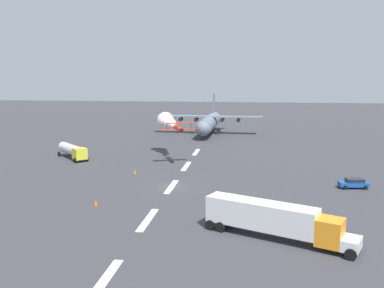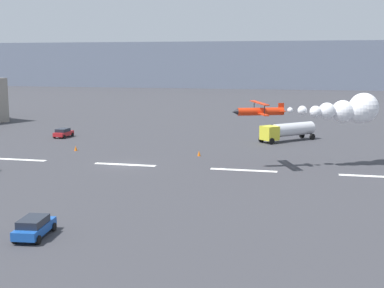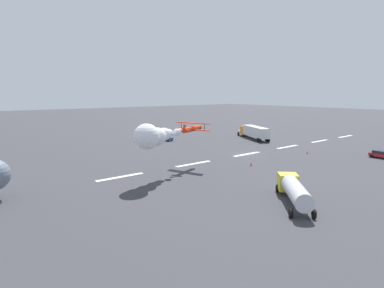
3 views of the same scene
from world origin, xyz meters
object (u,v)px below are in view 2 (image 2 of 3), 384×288
(traffic_cone_far, at_px, (199,153))
(fuel_tanker_truck, at_px, (287,130))
(stunt_biplane_red, at_px, (348,110))
(airport_staff_sedan, at_px, (63,133))
(traffic_cone_near, at_px, (76,148))
(followme_car_yellow, at_px, (34,227))

(traffic_cone_far, bearing_deg, fuel_tanker_truck, 55.67)
(stunt_biplane_red, distance_m, fuel_tanker_truck, 20.75)
(airport_staff_sedan, height_order, traffic_cone_near, airport_staff_sedan)
(stunt_biplane_red, bearing_deg, fuel_tanker_truck, 113.99)
(stunt_biplane_red, height_order, followme_car_yellow, stunt_biplane_red)
(stunt_biplane_red, relative_size, traffic_cone_near, 23.23)
(fuel_tanker_truck, xyz_separation_m, traffic_cone_far, (-11.08, -16.22, -1.38))
(traffic_cone_far, bearing_deg, traffic_cone_near, 179.61)
(stunt_biplane_red, height_order, fuel_tanker_truck, stunt_biplane_red)
(fuel_tanker_truck, relative_size, followme_car_yellow, 2.01)
(stunt_biplane_red, height_order, traffic_cone_far, stunt_biplane_red)
(traffic_cone_near, xyz_separation_m, traffic_cone_far, (18.31, -0.13, 0.00))
(followme_car_yellow, bearing_deg, airport_staff_sedan, 114.26)
(airport_staff_sedan, relative_size, traffic_cone_near, 5.53)
(followme_car_yellow, relative_size, airport_staff_sedan, 1.06)
(traffic_cone_near, bearing_deg, stunt_biplane_red, -3.42)
(traffic_cone_near, relative_size, traffic_cone_far, 1.00)
(fuel_tanker_truck, distance_m, traffic_cone_far, 19.69)
(stunt_biplane_red, relative_size, airport_staff_sedan, 4.20)
(followme_car_yellow, bearing_deg, fuel_tanker_truck, 72.81)
(stunt_biplane_red, xyz_separation_m, followme_car_yellow, (-24.10, -33.20, -6.17))
(followme_car_yellow, bearing_deg, traffic_cone_near, 110.77)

